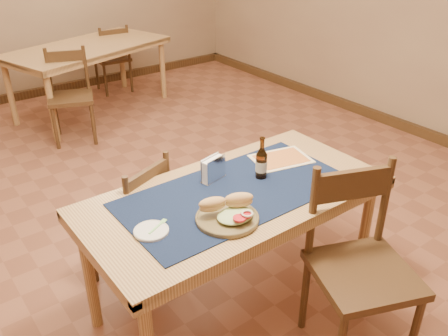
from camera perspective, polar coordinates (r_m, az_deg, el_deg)
room at (r=2.84m, az=-8.85°, el=15.34°), size 6.04×7.04×2.84m
main_table at (r=2.50m, az=1.38°, el=-4.56°), size 1.60×0.80×0.75m
placemat at (r=2.45m, az=1.41°, el=-2.88°), size 1.20×0.60×0.01m
baseboard at (r=3.40m, az=-7.17°, el=-7.40°), size 6.00×7.00×0.10m
back_table at (r=5.54m, az=-16.06°, el=13.15°), size 1.91×1.34×0.75m
chair_main_far at (r=2.85m, az=-10.84°, el=-6.04°), size 0.51×0.51×0.85m
chair_main_near at (r=2.44m, az=15.98°, el=-11.04°), size 0.60×0.60×1.00m
chair_back_near at (r=4.91m, az=-17.98°, el=8.44°), size 0.53×0.53×0.89m
chair_back_far at (r=6.19m, az=-13.23°, el=12.81°), size 0.42×0.42×0.84m
sandwich_plate at (r=2.22m, az=0.57°, el=-5.52°), size 0.30×0.30×0.11m
side_plate at (r=2.18m, az=-8.75°, el=-7.45°), size 0.16×0.16×0.01m
fork at (r=2.20m, az=-7.86°, el=-6.83°), size 0.12×0.07×0.00m
beer_bottle at (r=2.55m, az=4.52°, el=0.62°), size 0.06×0.06×0.24m
napkin_holder at (r=2.53m, az=-1.31°, el=-0.15°), size 0.16×0.09×0.14m
menu_card at (r=2.78m, az=6.88°, el=1.12°), size 0.37×0.31×0.01m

